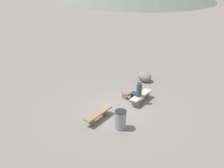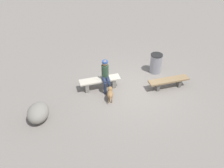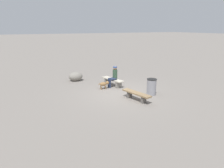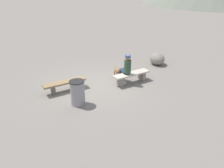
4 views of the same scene
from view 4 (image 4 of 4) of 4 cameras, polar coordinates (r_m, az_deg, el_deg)
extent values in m
cube|color=gray|center=(9.33, -4.31, -0.51)|extent=(210.00, 210.00, 0.06)
cube|color=#605B56|center=(8.84, -15.50, -1.50)|extent=(0.19, 0.31, 0.35)
cube|color=#605B56|center=(9.11, -9.51, -0.05)|extent=(0.19, 0.31, 0.35)
cube|color=#8C704C|center=(8.87, -12.58, 0.46)|extent=(1.79, 0.77, 0.07)
cube|color=gray|center=(9.20, 2.30, 0.72)|extent=(0.24, 0.42, 0.39)
cube|color=gray|center=(9.84, 7.96, 2.17)|extent=(0.24, 0.42, 0.39)
cube|color=beige|center=(9.42, 5.28, 2.75)|extent=(1.78, 0.81, 0.06)
cylinder|color=#2D4733|center=(9.14, 4.19, 4.73)|extent=(0.30, 0.30, 0.57)
sphere|color=#A3704C|center=(9.01, 4.27, 7.04)|extent=(0.23, 0.23, 0.23)
cylinder|color=#2D4C8C|center=(8.99, 4.28, 7.42)|extent=(0.24, 0.24, 0.08)
cylinder|color=#232D47|center=(9.46, 3.86, 3.61)|extent=(0.22, 0.46, 0.15)
cylinder|color=#232D47|center=(9.74, 3.15, 2.59)|extent=(0.11, 0.11, 0.53)
cylinder|color=#232D47|center=(9.38, 3.01, 3.45)|extent=(0.22, 0.46, 0.15)
cylinder|color=#232D47|center=(9.66, 2.32, 2.42)|extent=(0.11, 0.11, 0.53)
ellipsoid|color=olive|center=(10.06, 1.27, 3.72)|extent=(0.26, 0.46, 0.24)
sphere|color=olive|center=(9.79, 1.75, 3.40)|extent=(0.21, 0.21, 0.21)
cylinder|color=olive|center=(10.03, 1.86, 2.29)|extent=(0.04, 0.04, 0.20)
cylinder|color=olive|center=(10.00, 1.14, 2.21)|extent=(0.04, 0.04, 0.20)
cylinder|color=olive|center=(10.29, 1.38, 2.89)|extent=(0.04, 0.04, 0.20)
cylinder|color=olive|center=(10.25, 0.67, 2.82)|extent=(0.04, 0.04, 0.20)
cylinder|color=olive|center=(10.28, 0.84, 4.43)|extent=(0.04, 0.12, 0.15)
cylinder|color=gray|center=(7.77, -9.20, -2.44)|extent=(0.52, 0.52, 0.89)
cylinder|color=black|center=(7.57, -9.43, 0.66)|extent=(0.55, 0.55, 0.03)
ellipsoid|color=gray|center=(11.92, 11.97, 6.65)|extent=(0.87, 1.06, 0.64)
camera|label=1|loc=(6.70, -121.10, 14.24)|focal=41.50mm
camera|label=2|loc=(17.10, -7.70, 33.81)|focal=40.40mm
camera|label=3|loc=(15.44, -48.92, 15.98)|focal=31.23mm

